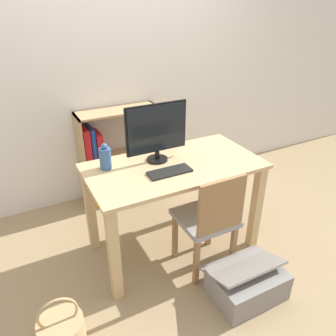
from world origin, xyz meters
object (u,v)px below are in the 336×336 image
(monitor, at_px, (157,130))
(basket, at_px, (62,331))
(bookshelf, at_px, (106,162))
(chair, at_px, (210,218))
(keyboard, at_px, (170,172))
(storage_box, at_px, (247,282))
(vase, at_px, (105,158))

(monitor, bearing_deg, basket, -147.03)
(bookshelf, bearing_deg, chair, -74.26)
(bookshelf, distance_m, basket, 1.66)
(monitor, height_order, keyboard, monitor)
(monitor, bearing_deg, chair, -67.78)
(keyboard, bearing_deg, bookshelf, 99.01)
(chair, distance_m, storage_box, 0.51)
(bookshelf, xyz_separation_m, storage_box, (0.47, -1.65, -0.32))
(vase, distance_m, bookshelf, 0.92)
(monitor, xyz_separation_m, keyboard, (-0.01, -0.22, -0.24))
(storage_box, bearing_deg, vase, 128.35)
(monitor, bearing_deg, vase, 173.28)
(basket, bearing_deg, monitor, 32.97)
(monitor, relative_size, chair, 0.56)
(keyboard, relative_size, chair, 0.37)
(keyboard, distance_m, basket, 1.22)
(bookshelf, bearing_deg, vase, -105.50)
(keyboard, relative_size, storage_box, 0.63)
(bookshelf, distance_m, storage_box, 1.74)
(chair, distance_m, basket, 1.20)
(basket, relative_size, storage_box, 0.75)
(storage_box, bearing_deg, basket, 170.26)
(monitor, height_order, chair, monitor)
(keyboard, xyz_separation_m, chair, (0.20, -0.25, -0.31))
(vase, bearing_deg, keyboard, -35.20)
(keyboard, height_order, vase, vase)
(chair, height_order, storage_box, chair)
(bookshelf, xyz_separation_m, basket, (-0.76, -1.44, -0.32))
(vase, height_order, bookshelf, vase)
(monitor, height_order, storage_box, monitor)
(vase, xyz_separation_m, basket, (-0.55, -0.65, -0.76))
(chair, bearing_deg, storage_box, -68.93)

